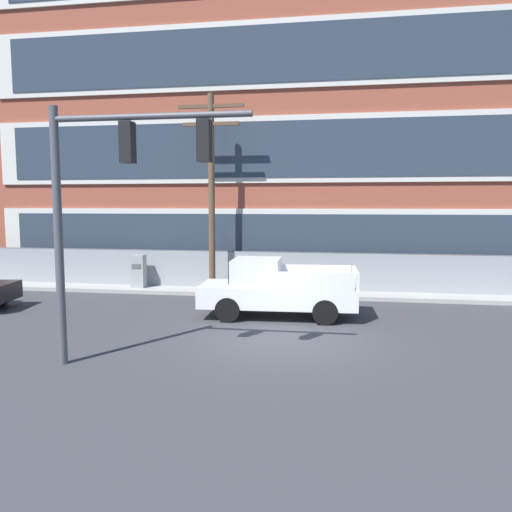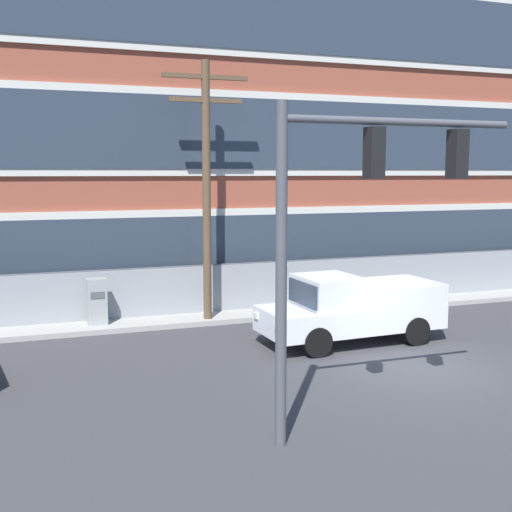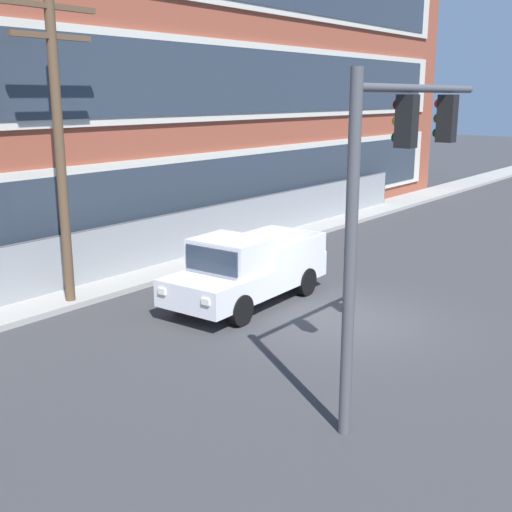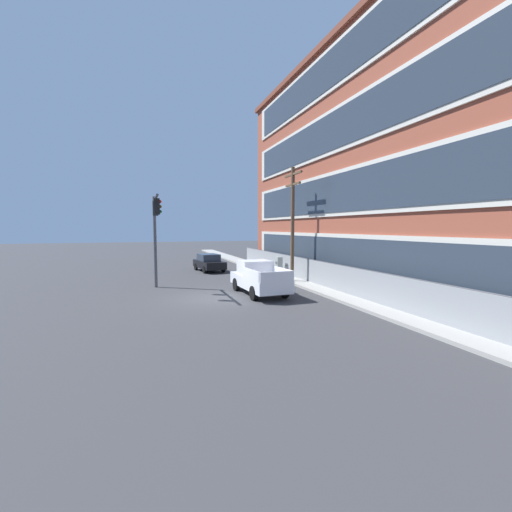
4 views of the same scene
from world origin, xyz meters
name	(u,v)px [view 1 (image 1 of 4)]	position (x,y,z in m)	size (l,w,h in m)	color
ground_plane	(279,342)	(0.00, 0.00, 0.00)	(160.00, 160.00, 0.00)	#38383A
sidewalk_building_side	(300,293)	(0.00, 7.23, 0.08)	(80.00, 1.90, 0.16)	#9E9B93
brick_mill_building	(384,119)	(3.75, 13.20, 8.08)	(39.22, 10.64, 16.14)	brown
chain_link_fence	(285,272)	(-0.66, 7.64, 0.90)	(34.33, 0.06, 1.76)	gray
traffic_signal_mast	(110,185)	(-3.54, -2.69, 4.21)	(4.67, 0.43, 5.99)	#4C4C51
pickup_truck_white	(275,289)	(-0.52, 3.04, 0.93)	(5.30, 2.29, 1.95)	silver
utility_pole_near_corner	(211,184)	(-3.60, 6.66, 4.59)	(2.70, 0.26, 8.19)	brown
electrical_cabinet	(138,273)	(-7.00, 7.03, 0.79)	(0.59, 0.46, 1.59)	#939993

